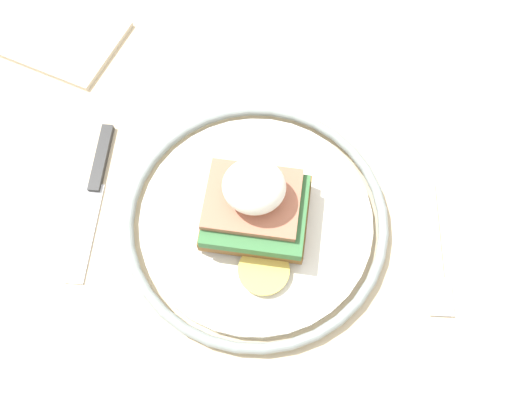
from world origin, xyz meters
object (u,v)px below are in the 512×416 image
Objects in this scene: sandwich at (255,204)px; knife at (95,187)px; napkin at (56,35)px; fork at (436,253)px; plate at (256,219)px.

sandwich is 0.17m from knife.
sandwich is 0.81× the size of napkin.
sandwich is 0.69× the size of knife.
knife is (0.34, -0.02, 0.00)m from fork.
napkin is at bearing -25.06° from fork.
plate is 1.86× the size of fork.
plate reaches higher than knife.
sandwich is at bearing 16.36° from plate.
fork is 0.80× the size of knife.
knife is at bearing -3.63° from fork.
fork is 0.49m from napkin.
plate is 0.18m from fork.
knife is 1.17× the size of napkin.
sandwich is 0.86× the size of fork.
fork is (-0.18, 0.01, -0.04)m from sandwich.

